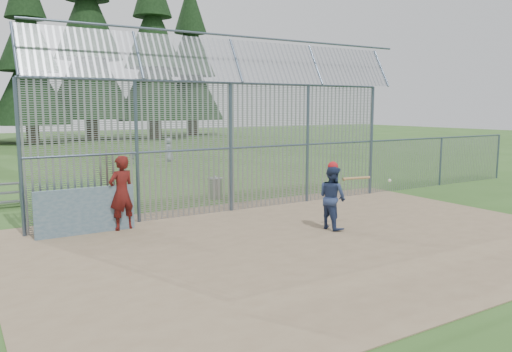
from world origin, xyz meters
TOP-DOWN VIEW (x-y plane):
  - ground at (0.00, 0.00)m, footprint 120.00×120.00m
  - dirt_infield at (0.00, -0.50)m, footprint 14.00×10.00m
  - dugout_wall at (-4.60, 2.90)m, footprint 2.50×0.12m
  - batter at (1.16, -0.01)m, footprint 0.68×0.86m
  - onlooker at (-3.66, 2.86)m, footprint 0.82×0.64m
  - bg_kid_standing at (3.77, 18.07)m, footprint 0.83×0.81m
  - bg_kid_seated at (1.42, 17.85)m, footprint 0.49×0.26m
  - batting_gear at (1.32, -0.05)m, footprint 1.93×0.55m
  - trash_can at (0.59, 5.78)m, footprint 0.56×0.56m
  - backstop_fence at (1.81, 3.43)m, footprint 20.09×0.81m
  - conifer_row at (1.93, 41.51)m, footprint 38.48×12.26m

SIDE VIEW (x-z plane):
  - ground at x=0.00m, z-range 0.00..0.00m
  - dirt_infield at x=0.00m, z-range 0.00..0.02m
  - trash_can at x=0.59m, z-range -0.03..0.79m
  - bg_kid_seated at x=1.42m, z-range 0.00..0.80m
  - dugout_wall at x=-4.60m, z-range 0.02..1.22m
  - bg_kid_standing at x=3.77m, z-range 0.00..1.45m
  - batter at x=1.16m, z-range 0.02..1.73m
  - onlooker at x=-3.66m, z-range 0.02..2.01m
  - batting_gear at x=1.32m, z-range 1.31..1.96m
  - backstop_fence at x=1.81m, z-range -0.29..5.01m
  - conifer_row at x=1.93m, z-range 0.73..20.93m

